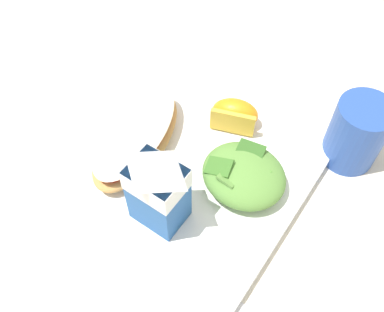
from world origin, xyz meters
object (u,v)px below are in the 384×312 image
Objects in this scene: white_plate at (192,164)px; milk_carton at (157,188)px; cheesy_pizza_bread at (136,136)px; orange_wedge_front at (235,114)px; green_salad_pile at (244,175)px; drinking_blue_cup at (356,133)px.

milk_carton is at bearing 99.38° from white_plate.
cheesy_pizza_bread is at bearing 15.38° from white_plate.
white_plate is at bearing 81.83° from orange_wedge_front.
orange_wedge_front is at bearing -51.99° from green_salad_pile.
white_plate is at bearing -164.62° from cheesy_pizza_bread.
milk_carton is 0.17m from orange_wedge_front.
drinking_blue_cup is (-0.14, -0.05, 0.01)m from orange_wedge_front.
drinking_blue_cup reaches higher than orange_wedge_front.
orange_wedge_front is at bearing 19.88° from drinking_blue_cup.
drinking_blue_cup is (-0.15, -0.13, 0.04)m from white_plate.
milk_carton is 1.60× the size of orange_wedge_front.
cheesy_pizza_bread is (0.07, 0.02, 0.03)m from white_plate.
white_plate is 3.07× the size of drinking_blue_cup.
cheesy_pizza_bread is 1.83× the size of green_salad_pile.
cheesy_pizza_bread is 0.13m from orange_wedge_front.
orange_wedge_front is 0.75× the size of drinking_blue_cup.
drinking_blue_cup is at bearing -123.17° from milk_carton.
drinking_blue_cup reaches higher than green_salad_pile.
milk_carton is at bearing 90.76° from orange_wedge_front.
green_salad_pile is 1.46× the size of orange_wedge_front.
white_plate is 0.09m from orange_wedge_front.
green_salad_pile is 0.91× the size of milk_carton.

